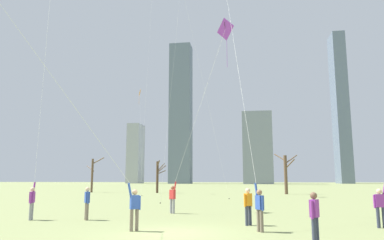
{
  "coord_description": "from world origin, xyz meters",
  "views": [
    {
      "loc": [
        2.89,
        -14.0,
        2.04
      ],
      "look_at": [
        0.0,
        6.0,
        5.29
      ],
      "focal_mm": 34.22,
      "sensor_mm": 36.0,
      "label": 1
    }
  ],
  "objects_px": {
    "kite_flyer_far_back_purple": "(183,163)",
    "bystander_strolling_midfield": "(315,215)",
    "kite_flyer_midfield_right_blue": "(247,127)",
    "bystander_far_off_by_trees": "(87,202)",
    "distant_kite_drifting_right_orange": "(140,100)",
    "bare_tree_left_of_center": "(158,175)",
    "kite_flyer_midfield_center_pink": "(37,146)",
    "bare_tree_far_right_edge": "(286,172)",
    "bare_tree_center": "(93,174)",
    "kite_flyer_foreground_left_teal": "(104,163)",
    "bystander_watching_nearby": "(248,204)"
  },
  "relations": [
    {
      "from": "bystander_far_off_by_trees",
      "to": "bare_tree_center",
      "type": "height_order",
      "value": "bare_tree_center"
    },
    {
      "from": "bare_tree_far_right_edge",
      "to": "bare_tree_left_of_center",
      "type": "xyz_separation_m",
      "value": [
        -18.08,
        1.85,
        -0.35
      ]
    },
    {
      "from": "bystander_far_off_by_trees",
      "to": "bare_tree_far_right_edge",
      "type": "distance_m",
      "value": 35.72
    },
    {
      "from": "kite_flyer_midfield_right_blue",
      "to": "bystander_far_off_by_trees",
      "type": "relative_size",
      "value": 9.46
    },
    {
      "from": "distant_kite_drifting_right_orange",
      "to": "bystander_strolling_midfield",
      "type": "bearing_deg",
      "value": -65.76
    },
    {
      "from": "kite_flyer_foreground_left_teal",
      "to": "bare_tree_center",
      "type": "bearing_deg",
      "value": 113.81
    },
    {
      "from": "bystander_watching_nearby",
      "to": "bare_tree_left_of_center",
      "type": "distance_m",
      "value": 38.15
    },
    {
      "from": "bare_tree_far_right_edge",
      "to": "bare_tree_center",
      "type": "bearing_deg",
      "value": 174.9
    },
    {
      "from": "bare_tree_far_right_edge",
      "to": "bare_tree_center",
      "type": "distance_m",
      "value": 28.53
    },
    {
      "from": "kite_flyer_midfield_right_blue",
      "to": "bare_tree_left_of_center",
      "type": "relative_size",
      "value": 3.3
    },
    {
      "from": "bystander_watching_nearby",
      "to": "distant_kite_drifting_right_orange",
      "type": "relative_size",
      "value": 0.11
    },
    {
      "from": "kite_flyer_far_back_purple",
      "to": "bare_tree_center",
      "type": "xyz_separation_m",
      "value": [
        -19.36,
        31.73,
        -0.23
      ]
    },
    {
      "from": "kite_flyer_foreground_left_teal",
      "to": "kite_flyer_midfield_right_blue",
      "type": "distance_m",
      "value": 6.64
    },
    {
      "from": "kite_flyer_far_back_purple",
      "to": "kite_flyer_midfield_center_pink",
      "type": "bearing_deg",
      "value": -155.68
    },
    {
      "from": "bare_tree_left_of_center",
      "to": "kite_flyer_midfield_center_pink",
      "type": "bearing_deg",
      "value": -87.43
    },
    {
      "from": "kite_flyer_midfield_center_pink",
      "to": "bare_tree_far_right_edge",
      "type": "relative_size",
      "value": 3.86
    },
    {
      "from": "distant_kite_drifting_right_orange",
      "to": "bare_tree_far_right_edge",
      "type": "xyz_separation_m",
      "value": [
        20.02,
        1.55,
        -10.17
      ]
    },
    {
      "from": "kite_flyer_far_back_purple",
      "to": "bare_tree_far_right_edge",
      "type": "xyz_separation_m",
      "value": [
        9.06,
        29.19,
        -0.11
      ]
    },
    {
      "from": "kite_flyer_far_back_purple",
      "to": "bystander_strolling_midfield",
      "type": "height_order",
      "value": "kite_flyer_far_back_purple"
    },
    {
      "from": "kite_flyer_midfield_center_pink",
      "to": "bystander_strolling_midfield",
      "type": "xyz_separation_m",
      "value": [
        13.24,
        -6.14,
        -2.89
      ]
    },
    {
      "from": "kite_flyer_far_back_purple",
      "to": "kite_flyer_midfield_center_pink",
      "type": "distance_m",
      "value": 8.24
    },
    {
      "from": "bystander_strolling_midfield",
      "to": "distant_kite_drifting_right_orange",
      "type": "xyz_separation_m",
      "value": [
        -16.73,
        37.16,
        12.14
      ]
    },
    {
      "from": "kite_flyer_midfield_right_blue",
      "to": "bystander_far_off_by_trees",
      "type": "height_order",
      "value": "kite_flyer_midfield_right_blue"
    },
    {
      "from": "kite_flyer_midfield_center_pink",
      "to": "bare_tree_far_right_edge",
      "type": "bearing_deg",
      "value": 63.09
    },
    {
      "from": "bystander_strolling_midfield",
      "to": "bystander_far_off_by_trees",
      "type": "height_order",
      "value": "same"
    },
    {
      "from": "bare_tree_left_of_center",
      "to": "bare_tree_center",
      "type": "xyz_separation_m",
      "value": [
        -10.34,
        0.69,
        0.22
      ]
    },
    {
      "from": "bystander_strolling_midfield",
      "to": "bare_tree_far_right_edge",
      "type": "height_order",
      "value": "bare_tree_far_right_edge"
    },
    {
      "from": "kite_flyer_foreground_left_teal",
      "to": "bystander_strolling_midfield",
      "type": "relative_size",
      "value": 9.45
    },
    {
      "from": "kite_flyer_foreground_left_teal",
      "to": "bystander_strolling_midfield",
      "type": "bearing_deg",
      "value": -9.21
    },
    {
      "from": "kite_flyer_midfield_right_blue",
      "to": "distant_kite_drifting_right_orange",
      "type": "distance_m",
      "value": 36.82
    },
    {
      "from": "kite_flyer_foreground_left_teal",
      "to": "bare_tree_left_of_center",
      "type": "xyz_separation_m",
      "value": [
        -7.33,
        39.35,
        -0.11
      ]
    },
    {
      "from": "kite_flyer_midfield_right_blue",
      "to": "kite_flyer_midfield_center_pink",
      "type": "height_order",
      "value": "kite_flyer_midfield_center_pink"
    },
    {
      "from": "bare_tree_center",
      "to": "kite_flyer_midfield_center_pink",
      "type": "bearing_deg",
      "value": -71.3
    },
    {
      "from": "kite_flyer_midfield_right_blue",
      "to": "kite_flyer_midfield_center_pink",
      "type": "distance_m",
      "value": 11.38
    },
    {
      "from": "kite_flyer_foreground_left_teal",
      "to": "bystander_strolling_midfield",
      "type": "distance_m",
      "value": 7.75
    },
    {
      "from": "kite_flyer_foreground_left_teal",
      "to": "kite_flyer_midfield_center_pink",
      "type": "bearing_deg",
      "value": 139.57
    },
    {
      "from": "bystander_strolling_midfield",
      "to": "kite_flyer_midfield_right_blue",
      "type": "bearing_deg",
      "value": 113.58
    },
    {
      "from": "kite_flyer_foreground_left_teal",
      "to": "bystander_strolling_midfield",
      "type": "height_order",
      "value": "kite_flyer_foreground_left_teal"
    },
    {
      "from": "bystander_watching_nearby",
      "to": "bystander_far_off_by_trees",
      "type": "height_order",
      "value": "same"
    },
    {
      "from": "kite_flyer_midfield_right_blue",
      "to": "kite_flyer_midfield_center_pink",
      "type": "relative_size",
      "value": 0.72
    },
    {
      "from": "distant_kite_drifting_right_orange",
      "to": "bare_tree_left_of_center",
      "type": "distance_m",
      "value": 11.22
    },
    {
      "from": "kite_flyer_far_back_purple",
      "to": "bystander_watching_nearby",
      "type": "relative_size",
      "value": 7.16
    },
    {
      "from": "kite_flyer_midfield_center_pink",
      "to": "bystander_watching_nearby",
      "type": "xyz_separation_m",
      "value": [
        11.22,
        -1.49,
        -2.89
      ]
    },
    {
      "from": "kite_flyer_foreground_left_teal",
      "to": "distant_kite_drifting_right_orange",
      "type": "height_order",
      "value": "kite_flyer_foreground_left_teal"
    },
    {
      "from": "kite_flyer_midfield_right_blue",
      "to": "kite_flyer_midfield_center_pink",
      "type": "bearing_deg",
      "value": 171.96
    },
    {
      "from": "kite_flyer_foreground_left_teal",
      "to": "bare_tree_far_right_edge",
      "type": "height_order",
      "value": "kite_flyer_foreground_left_teal"
    },
    {
      "from": "kite_flyer_foreground_left_teal",
      "to": "bystander_watching_nearby",
      "type": "bearing_deg",
      "value": 32.3
    },
    {
      "from": "distant_kite_drifting_right_orange",
      "to": "bare_tree_left_of_center",
      "type": "relative_size",
      "value": 3.2
    },
    {
      "from": "kite_flyer_far_back_purple",
      "to": "bare_tree_far_right_edge",
      "type": "relative_size",
      "value": 2.12
    },
    {
      "from": "kite_flyer_midfield_center_pink",
      "to": "bare_tree_center",
      "type": "relative_size",
      "value": 3.99
    }
  ]
}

